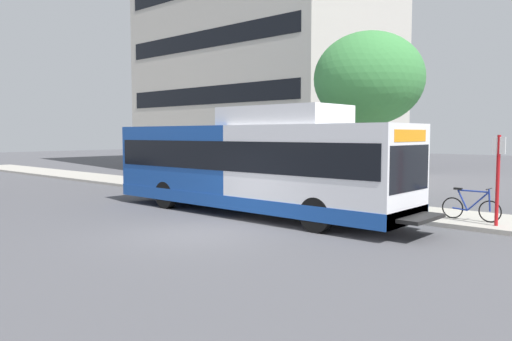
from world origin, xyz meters
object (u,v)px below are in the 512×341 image
bicycle_parked (471,207)px  bus_stop_sign_pole (498,173)px  transit_bus (251,165)px  street_tree_near_stop (369,79)px

bicycle_parked → bus_stop_sign_pole: bearing=-116.8°
transit_bus → bicycle_parked: transit_bus is taller
transit_bus → street_tree_near_stop: 5.85m
transit_bus → bicycle_parked: 7.10m
bus_stop_sign_pole → transit_bus: bearing=109.3°
transit_bus → bicycle_parked: size_ratio=6.96×
transit_bus → street_tree_near_stop: bearing=-22.9°
bicycle_parked → street_tree_near_stop: street_tree_near_stop is taller
transit_bus → bus_stop_sign_pole: size_ratio=4.71×
bus_stop_sign_pole → bicycle_parked: 1.44m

